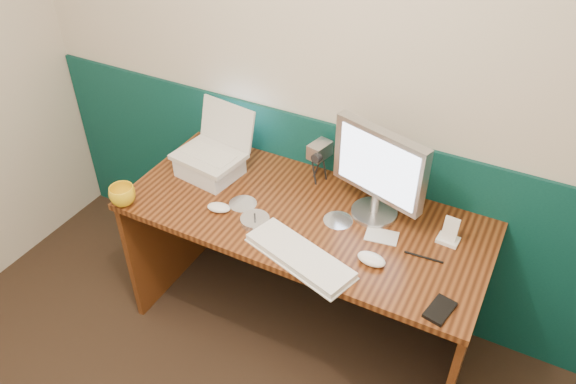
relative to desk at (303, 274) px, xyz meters
The scene contains 19 objects.
back_wall 0.95m from the desk, 80.51° to the left, with size 3.50×0.04×2.50m, color beige.
wainscot 0.38m from the desk, 80.20° to the left, with size 3.48×0.02×1.00m, color #073131.
desk is the anchor object (origin of this frame).
laptop_riser 0.67m from the desk, behind, with size 0.26×0.22×0.09m, color silver.
laptop 0.79m from the desk, behind, with size 0.30×0.23×0.25m, color silver, non-canonical shape.
monitor 0.66m from the desk, 27.19° to the left, with size 0.43×0.12×0.43m, color #AFAFB4, non-canonical shape.
keyboard 0.48m from the desk, 66.99° to the right, with size 0.46×0.15×0.03m, color white.
mouse_right 0.56m from the desk, 22.03° to the right, with size 0.12×0.07×0.04m, color white.
mouse_left 0.54m from the desk, 155.26° to the right, with size 0.11×0.06×0.04m, color white.
mug 0.91m from the desk, 157.27° to the right, with size 0.12×0.12×0.09m, color yellow.
camcorder 0.54m from the desk, 100.99° to the left, with size 0.09×0.13×0.21m, color #AEADB2, non-canonical shape.
cd_spindle 0.45m from the desk, 135.82° to the right, with size 0.13×0.13×0.03m, color silver.
cd_loose_a 0.47m from the desk, 166.25° to the right, with size 0.12×0.12×0.00m, color silver.
cd_loose_b 0.41m from the desk, ahead, with size 0.13×0.13×0.00m, color silver.
pen 0.66m from the desk, ahead, with size 0.01×0.01×0.16m, color black.
papers 0.52m from the desk, ahead, with size 0.13×0.09×0.00m, color silver.
dock 0.72m from the desk, 10.65° to the left, with size 0.09×0.07×0.02m, color white.
music_player 0.76m from the desk, 10.65° to the left, with size 0.06×0.01×0.10m, color white.
pda 0.82m from the desk, 21.47° to the right, with size 0.08×0.13×0.02m, color black.
Camera 1 is at (0.75, -0.31, 2.31)m, focal length 35.00 mm.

